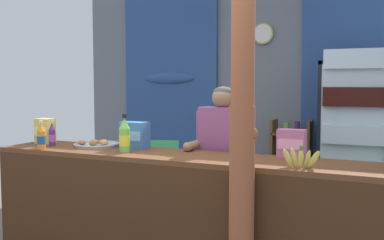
# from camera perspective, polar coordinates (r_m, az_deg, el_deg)

# --- Properties ---
(back_wall_curtained) EXTENTS (5.06, 0.22, 2.86)m
(back_wall_curtained) POSITION_cam_1_polar(r_m,az_deg,el_deg) (5.96, 7.85, 3.75)
(back_wall_curtained) COLOR slate
(back_wall_curtained) RESTS_ON ground
(stall_counter) EXTENTS (3.40, 0.60, 0.98)m
(stall_counter) POSITION_cam_1_polar(r_m,az_deg,el_deg) (3.64, -2.27, -10.51)
(stall_counter) COLOR brown
(stall_counter) RESTS_ON ground
(timber_post) EXTENTS (0.19, 0.17, 2.82)m
(timber_post) POSITION_cam_1_polar(r_m,az_deg,el_deg) (3.02, 6.43, 0.67)
(timber_post) COLOR #995133
(timber_post) RESTS_ON ground
(drink_fridge) EXTENTS (0.75, 0.62, 1.91)m
(drink_fridge) POSITION_cam_1_polar(r_m,az_deg,el_deg) (5.15, 20.08, -1.39)
(drink_fridge) COLOR black
(drink_fridge) RESTS_ON ground
(bottle_shelf_rack) EXTENTS (0.48, 0.28, 1.12)m
(bottle_shelf_rack) POSITION_cam_1_polar(r_m,az_deg,el_deg) (5.61, 12.48, -5.45)
(bottle_shelf_rack) COLOR brown
(bottle_shelf_rack) RESTS_ON ground
(plastic_lawn_chair) EXTENTS (0.58, 0.58, 0.86)m
(plastic_lawn_chair) POSITION_cam_1_polar(r_m,az_deg,el_deg) (5.52, -3.92, -6.55)
(plastic_lawn_chair) COLOR #4CC675
(plastic_lawn_chair) RESTS_ON ground
(shopkeeper) EXTENTS (0.51, 0.42, 1.54)m
(shopkeeper) POSITION_cam_1_polar(r_m,az_deg,el_deg) (4.00, 3.85, -3.92)
(shopkeeper) COLOR #28282D
(shopkeeper) RESTS_ON ground
(soda_bottle_lime_soda) EXTENTS (0.09, 0.09, 0.32)m
(soda_bottle_lime_soda) POSITION_cam_1_polar(r_m,az_deg,el_deg) (3.82, -8.56, -2.03)
(soda_bottle_lime_soda) COLOR #75C64C
(soda_bottle_lime_soda) RESTS_ON stall_counter
(soda_bottle_orange_soda) EXTENTS (0.07, 0.07, 0.26)m
(soda_bottle_orange_soda) POSITION_cam_1_polar(r_m,az_deg,el_deg) (4.18, -18.61, -2.04)
(soda_bottle_orange_soda) COLOR orange
(soda_bottle_orange_soda) RESTS_ON stall_counter
(soda_bottle_grape_soda) EXTENTS (0.06, 0.06, 0.24)m
(soda_bottle_grape_soda) POSITION_cam_1_polar(r_m,az_deg,el_deg) (4.37, -17.35, -1.83)
(soda_bottle_grape_soda) COLOR #56286B
(soda_bottle_grape_soda) RESTS_ON stall_counter
(snack_box_wafer) EXTENTS (0.22, 0.11, 0.22)m
(snack_box_wafer) POSITION_cam_1_polar(r_m,az_deg,el_deg) (3.59, 12.53, -2.93)
(snack_box_wafer) COLOR #B76699
(snack_box_wafer) RESTS_ON stall_counter
(snack_box_instant_noodle) EXTENTS (0.17, 0.13, 0.24)m
(snack_box_instant_noodle) POSITION_cam_1_polar(r_m,az_deg,el_deg) (4.57, -18.16, -1.34)
(snack_box_instant_noodle) COLOR #EAD14C
(snack_box_instant_noodle) RESTS_ON stall_counter
(snack_box_biscuit) EXTENTS (0.23, 0.16, 0.24)m
(snack_box_biscuit) POSITION_cam_1_polar(r_m,az_deg,el_deg) (4.05, -7.30, -1.91)
(snack_box_biscuit) COLOR #3D75B7
(snack_box_biscuit) RESTS_ON stall_counter
(pastry_tray) EXTENTS (0.42, 0.42, 0.07)m
(pastry_tray) POSITION_cam_1_polar(r_m,az_deg,el_deg) (4.25, -12.02, -3.02)
(pastry_tray) COLOR #BCBCC1
(pastry_tray) RESTS_ON stall_counter
(banana_bunch) EXTENTS (0.28, 0.06, 0.16)m
(banana_bunch) POSITION_cam_1_polar(r_m,az_deg,el_deg) (3.19, 13.63, -4.75)
(banana_bunch) COLOR #CCC14C
(banana_bunch) RESTS_ON stall_counter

